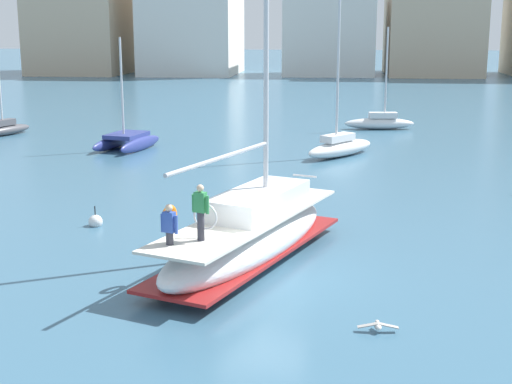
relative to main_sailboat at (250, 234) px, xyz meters
The scene contains 9 objects.
ground_plane 1.92m from the main_sailboat, 70.05° to the right, with size 400.00×400.00×0.00m, color #38607A.
main_sailboat is the anchor object (origin of this frame).
moored_sloop_near 31.18m from the main_sailboat, 79.66° to the left, with size 5.04×1.77×7.10m.
moored_sloop_far 31.71m from the main_sailboat, 128.00° to the left, with size 2.37×4.19×6.35m.
moored_catamaran 22.43m from the main_sailboat, 115.89° to the left, with size 3.26×5.15×6.56m.
moored_cutter_right 19.49m from the main_sailboat, 81.72° to the left, with size 4.34×5.17×9.50m.
seagull 6.30m from the main_sailboat, 53.39° to the right, with size 1.00×0.47×0.16m.
mooring_buoy 7.14m from the main_sailboat, 150.35° to the left, with size 0.52×0.52×0.86m.
waterfront_buildings 89.99m from the main_sailboat, 89.53° to the left, with size 84.98×19.95×24.31m.
Camera 1 is at (2.07, -20.26, 7.27)m, focal length 51.55 mm.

